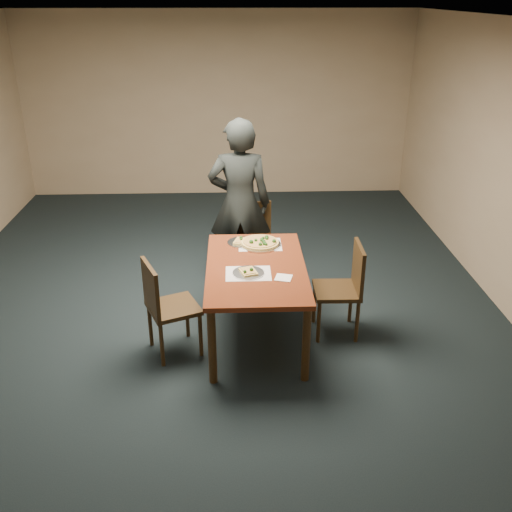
{
  "coord_description": "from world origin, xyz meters",
  "views": [
    {
      "loc": [
        0.25,
        -5.0,
        3.01
      ],
      "look_at": [
        0.44,
        -0.35,
        0.85
      ],
      "focal_mm": 40.0,
      "sensor_mm": 36.0,
      "label": 1
    }
  ],
  "objects_px": {
    "chair_far": "(254,239)",
    "slice_plate_near": "(248,272)",
    "slice_plate_far": "(241,242)",
    "pizza_pan": "(260,243)",
    "diner": "(240,204)",
    "chair_right": "(345,284)",
    "dining_table": "(256,275)",
    "chair_left": "(165,303)"
  },
  "relations": [
    {
      "from": "chair_far",
      "to": "diner",
      "type": "height_order",
      "value": "diner"
    },
    {
      "from": "pizza_pan",
      "to": "slice_plate_near",
      "type": "xyz_separation_m",
      "value": [
        -0.13,
        -0.63,
        -0.01
      ]
    },
    {
      "from": "chair_left",
      "to": "pizza_pan",
      "type": "height_order",
      "value": "chair_left"
    },
    {
      "from": "slice_plate_near",
      "to": "chair_left",
      "type": "bearing_deg",
      "value": -173.36
    },
    {
      "from": "dining_table",
      "to": "pizza_pan",
      "type": "bearing_deg",
      "value": 82.79
    },
    {
      "from": "slice_plate_near",
      "to": "slice_plate_far",
      "type": "distance_m",
      "value": 0.68
    },
    {
      "from": "dining_table",
      "to": "chair_far",
      "type": "relative_size",
      "value": 1.65
    },
    {
      "from": "chair_left",
      "to": "slice_plate_far",
      "type": "distance_m",
      "value": 1.06
    },
    {
      "from": "diner",
      "to": "dining_table",
      "type": "bearing_deg",
      "value": 98.33
    },
    {
      "from": "chair_right",
      "to": "slice_plate_near",
      "type": "distance_m",
      "value": 0.97
    },
    {
      "from": "pizza_pan",
      "to": "slice_plate_far",
      "type": "distance_m",
      "value": 0.19
    },
    {
      "from": "chair_far",
      "to": "pizza_pan",
      "type": "bearing_deg",
      "value": -96.21
    },
    {
      "from": "chair_far",
      "to": "dining_table",
      "type": "bearing_deg",
      "value": -100.23
    },
    {
      "from": "pizza_pan",
      "to": "slice_plate_near",
      "type": "height_order",
      "value": "pizza_pan"
    },
    {
      "from": "chair_far",
      "to": "diner",
      "type": "bearing_deg",
      "value": 165.92
    },
    {
      "from": "dining_table",
      "to": "slice_plate_far",
      "type": "xyz_separation_m",
      "value": [
        -0.12,
        0.53,
        0.1
      ]
    },
    {
      "from": "chair_left",
      "to": "pizza_pan",
      "type": "bearing_deg",
      "value": -74.27
    },
    {
      "from": "chair_far",
      "to": "diner",
      "type": "distance_m",
      "value": 0.44
    },
    {
      "from": "chair_right",
      "to": "chair_left",
      "type": "bearing_deg",
      "value": -78.98
    },
    {
      "from": "chair_right",
      "to": "diner",
      "type": "relative_size",
      "value": 0.49
    },
    {
      "from": "dining_table",
      "to": "slice_plate_far",
      "type": "bearing_deg",
      "value": 103.22
    },
    {
      "from": "chair_far",
      "to": "chair_right",
      "type": "xyz_separation_m",
      "value": [
        0.81,
        -1.12,
        0.0
      ]
    },
    {
      "from": "slice_plate_far",
      "to": "slice_plate_near",
      "type": "bearing_deg",
      "value": -85.72
    },
    {
      "from": "slice_plate_near",
      "to": "slice_plate_far",
      "type": "height_order",
      "value": "slice_plate_near"
    },
    {
      "from": "slice_plate_far",
      "to": "diner",
      "type": "bearing_deg",
      "value": 90.58
    },
    {
      "from": "pizza_pan",
      "to": "dining_table",
      "type": "bearing_deg",
      "value": -97.21
    },
    {
      "from": "pizza_pan",
      "to": "slice_plate_far",
      "type": "xyz_separation_m",
      "value": [
        -0.18,
        0.06,
        -0.01
      ]
    },
    {
      "from": "chair_far",
      "to": "slice_plate_near",
      "type": "height_order",
      "value": "chair_far"
    },
    {
      "from": "dining_table",
      "to": "diner",
      "type": "relative_size",
      "value": 0.81
    },
    {
      "from": "chair_far",
      "to": "slice_plate_far",
      "type": "bearing_deg",
      "value": -112.2
    },
    {
      "from": "chair_right",
      "to": "slice_plate_far",
      "type": "height_order",
      "value": "chair_right"
    },
    {
      "from": "diner",
      "to": "slice_plate_near",
      "type": "height_order",
      "value": "diner"
    },
    {
      "from": "chair_right",
      "to": "slice_plate_near",
      "type": "relative_size",
      "value": 3.25
    },
    {
      "from": "dining_table",
      "to": "slice_plate_near",
      "type": "relative_size",
      "value": 5.36
    },
    {
      "from": "chair_left",
      "to": "dining_table",
      "type": "bearing_deg",
      "value": -97.13
    },
    {
      "from": "pizza_pan",
      "to": "chair_right",
      "type": "bearing_deg",
      "value": -28.39
    },
    {
      "from": "chair_far",
      "to": "slice_plate_far",
      "type": "xyz_separation_m",
      "value": [
        -0.15,
        -0.64,
        0.25
      ]
    },
    {
      "from": "slice_plate_near",
      "to": "slice_plate_far",
      "type": "xyz_separation_m",
      "value": [
        -0.05,
        0.68,
        -0.0
      ]
    },
    {
      "from": "pizza_pan",
      "to": "slice_plate_far",
      "type": "bearing_deg",
      "value": 163.23
    },
    {
      "from": "pizza_pan",
      "to": "chair_far",
      "type": "bearing_deg",
      "value": 92.68
    },
    {
      "from": "diner",
      "to": "slice_plate_near",
      "type": "bearing_deg",
      "value": 94.49
    },
    {
      "from": "dining_table",
      "to": "diner",
      "type": "height_order",
      "value": "diner"
    }
  ]
}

